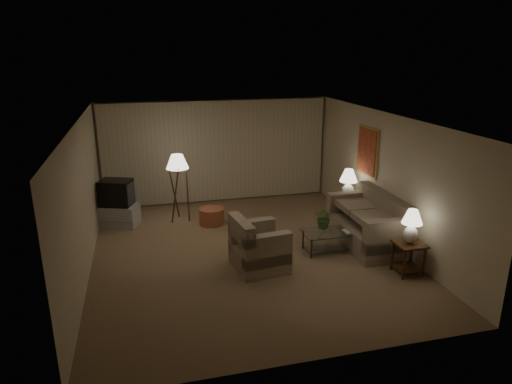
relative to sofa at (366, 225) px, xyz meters
The scene contains 16 objects.
ground 2.55m from the sofa, behind, with size 7.00×7.00×0.00m, color brown.
room_shell 3.31m from the sofa, 144.55° to the left, with size 6.04×7.02×2.72m.
sofa is the anchor object (origin of this frame).
armchair 2.47m from the sofa, 169.03° to the right, with size 1.19×1.15×0.80m.
side_table_near 1.36m from the sofa, 83.66° to the right, with size 0.50×0.50×0.60m.
side_table_far 1.26m from the sofa, 83.16° to the left, with size 0.56×0.47×0.60m.
table_lamp_near 1.46m from the sofa, 83.66° to the right, with size 0.37×0.37×0.64m.
table_lamp_far 1.39m from the sofa, 83.16° to the left, with size 0.41×0.41×0.71m.
coffee_table 0.86m from the sofa, behind, with size 1.13×0.62×0.41m.
tv_cabinet 5.60m from the sofa, 154.36° to the left, with size 1.03×0.83×0.50m, color #A6A6A9.
crt_tv 5.61m from the sofa, 154.36° to the left, with size 0.82×0.71×0.60m, color black.
floor_lamp 4.37m from the sofa, 146.57° to the left, with size 0.52×0.52×1.61m.
ottoman 3.55m from the sofa, 146.10° to the left, with size 0.58×0.58×0.38m, color #A84E39.
vase 0.99m from the sofa, behind, with size 0.15×0.15×0.16m, color silver.
flowers 1.05m from the sofa, behind, with size 0.41×0.35×0.45m, color #3D652D.
book 0.62m from the sofa, 161.17° to the right, with size 0.18×0.25×0.02m, color olive.
Camera 1 is at (-1.90, -8.24, 3.95)m, focal length 32.00 mm.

